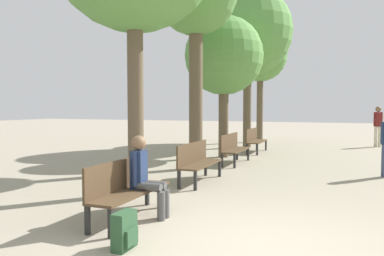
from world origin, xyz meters
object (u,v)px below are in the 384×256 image
Objects in this scene: bench_row_3 at (255,139)px; tree_row_3 at (248,33)px; tree_row_4 at (260,56)px; bench_row_2 at (233,147)px; backpack at (125,231)px; tree_row_2 at (224,56)px; bench_row_0 at (126,185)px; pedestrian_near at (378,124)px; person_seated at (145,174)px; bench_row_1 at (197,160)px.

tree_row_3 is (-0.71, 1.74, 4.36)m from bench_row_3.
bench_row_3 is 5.81m from tree_row_4.
backpack is at bearing -84.80° from bench_row_2.
tree_row_2 is (-0.71, 1.33, 2.92)m from bench_row_2.
bench_row_2 reaches higher than backpack.
tree_row_3 is 2.74m from tree_row_4.
tree_row_2 reaches higher than backpack.
tree_row_4 is 12.25× the size of backpack.
bench_row_0 is 13.84m from pedestrian_near.
backpack is (0.42, -1.27, -0.45)m from person_seated.
person_seated reaches higher than bench_row_3.
tree_row_3 reaches higher than pedestrian_near.
pedestrian_near is (4.52, 6.99, 0.49)m from bench_row_2.
tree_row_2 reaches higher than pedestrian_near.
bench_row_3 is (0.00, 6.08, 0.00)m from bench_row_1.
tree_row_4 is at bearing 94.04° from person_seated.
tree_row_3 is 3.87× the size of pedestrian_near.
bench_row_1 is at bearing -90.00° from bench_row_3.
bench_row_2 is 8.35m from tree_row_4.
bench_row_0 is 0.26× the size of tree_row_3.
bench_row_1 is 1.00× the size of bench_row_3.
tree_row_3 is at bearing 95.05° from person_seated.
tree_row_3 is at bearing -157.05° from pedestrian_near.
bench_row_2 is at bearing 90.00° from bench_row_1.
person_seated is (0.23, -8.93, 0.16)m from bench_row_3.
bench_row_0 reaches higher than backpack.
person_seated is at bearing -87.73° from bench_row_2.
bench_row_2 is 7.20m from backpack.
pedestrian_near is at bearing -4.92° from tree_row_4.
tree_row_4 reaches higher than backpack.
backpack is (1.36, -14.61, -4.01)m from tree_row_4.
bench_row_2 is at bearing 95.20° from backpack.
tree_row_4 is (-0.71, 4.40, 3.72)m from bench_row_3.
pedestrian_near is (4.52, 10.03, 0.49)m from bench_row_1.
tree_row_2 is at bearing -90.00° from tree_row_4.
pedestrian_near is (4.52, 3.95, 0.49)m from bench_row_3.
bench_row_2 is 3.29m from tree_row_2.
backpack is (0.65, -1.08, -0.29)m from bench_row_0.
tree_row_3 is at bearing 90.00° from tree_row_2.
tree_row_3 is (-0.71, 7.82, 4.36)m from bench_row_1.
tree_row_3 is 6.87m from pedestrian_near.
tree_row_2 is at bearing 99.11° from backpack.
tree_row_3 is at bearing 95.18° from bench_row_1.
tree_row_4 is at bearing 95.44° from bench_row_2.
bench_row_0 is 1.30m from backpack.
tree_row_4 is (-0.71, 10.48, 3.72)m from bench_row_1.
person_seated is at bearing -84.95° from tree_row_3.
bench_row_1 is at bearing -90.00° from bench_row_2.
bench_row_2 is 5.90m from person_seated.
tree_row_2 is at bearing 95.47° from bench_row_0.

